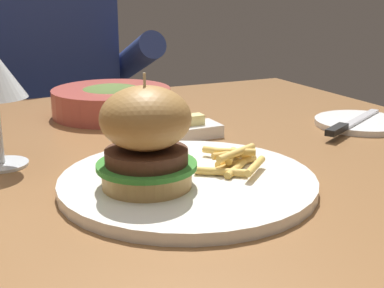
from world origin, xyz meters
name	(u,v)px	position (x,y,z in m)	size (l,w,h in m)	color
dining_table	(135,215)	(0.00, 0.00, 0.65)	(1.13, 0.96, 0.74)	brown
main_plate	(188,182)	(0.02, -0.14, 0.75)	(0.31, 0.31, 0.01)	white
burger_sandwich	(146,137)	(-0.04, -0.15, 0.81)	(0.11, 0.11, 0.13)	tan
fries_pile	(234,160)	(0.09, -0.14, 0.76)	(0.10, 0.12, 0.02)	#E0B251
bread_plate	(360,122)	(0.42, 0.00, 0.74)	(0.16, 0.16, 0.01)	white
table_knife	(350,123)	(0.37, -0.02, 0.75)	(0.19, 0.11, 0.01)	silver
butter_dish	(194,129)	(0.12, 0.06, 0.75)	(0.08, 0.05, 0.04)	white
soup_bowl	(112,100)	(0.05, 0.26, 0.77)	(0.22, 0.22, 0.06)	#B24C42
diner_person	(49,141)	(0.02, 0.76, 0.56)	(0.51, 0.36, 1.18)	#282833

